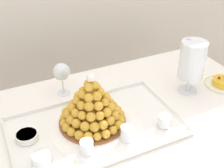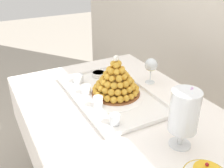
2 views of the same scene
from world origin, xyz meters
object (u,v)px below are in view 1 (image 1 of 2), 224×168
at_px(dessert_cup_mid_right, 164,121).
at_px(creme_brulee_ramekin, 27,136).
at_px(fruit_tart_plate, 222,83).
at_px(croquembouche, 92,105).
at_px(dessert_cup_mid_left, 87,147).
at_px(serving_tray, 96,127).
at_px(macaron_goblet, 192,61).
at_px(wine_glass, 62,73).
at_px(dessert_cup_centre, 127,134).
at_px(dessert_cup_left, 41,159).

xyz_separation_m(dessert_cup_mid_right, creme_brulee_ramekin, (-0.52, 0.16, -0.01)).
distance_m(dessert_cup_mid_right, fruit_tart_plate, 0.46).
bearing_deg(croquembouche, dessert_cup_mid_left, -119.16).
relative_size(dessert_cup_mid_left, creme_brulee_ramekin, 0.58).
xyz_separation_m(serving_tray, macaron_goblet, (0.51, 0.06, 0.16)).
bearing_deg(dessert_cup_mid_right, creme_brulee_ramekin, 162.56).
bearing_deg(croquembouche, wine_glass, 98.36).
xyz_separation_m(dessert_cup_centre, creme_brulee_ramekin, (-0.35, 0.17, -0.01)).
height_order(macaron_goblet, wine_glass, macaron_goblet).
relative_size(dessert_cup_mid_right, wine_glass, 0.31).
xyz_separation_m(dessert_cup_mid_left, dessert_cup_mid_right, (0.34, 0.00, -0.00)).
relative_size(croquembouche, dessert_cup_mid_right, 5.52).
height_order(serving_tray, fruit_tart_plate, fruit_tart_plate).
xyz_separation_m(serving_tray, dessert_cup_left, (-0.25, -0.10, 0.02)).
relative_size(dessert_cup_centre, macaron_goblet, 0.22).
xyz_separation_m(croquembouche, dessert_cup_left, (-0.25, -0.13, -0.07)).
bearing_deg(serving_tray, dessert_cup_centre, -55.96).
distance_m(dessert_cup_mid_left, dessert_cup_mid_right, 0.34).
xyz_separation_m(dessert_cup_centre, wine_glass, (-0.12, 0.42, 0.08)).
bearing_deg(wine_glass, serving_tray, -82.13).
xyz_separation_m(croquembouche, creme_brulee_ramekin, (-0.27, 0.02, -0.08)).
distance_m(dessert_cup_centre, creme_brulee_ramekin, 0.39).
bearing_deg(macaron_goblet, dessert_cup_mid_left, -163.37).
height_order(creme_brulee_ramekin, wine_glass, wine_glass).
distance_m(dessert_cup_left, dessert_cup_centre, 0.33).
bearing_deg(dessert_cup_centre, creme_brulee_ramekin, 154.07).
height_order(dessert_cup_centre, wine_glass, wine_glass).
bearing_deg(creme_brulee_ramekin, dessert_cup_left, -82.26).
distance_m(dessert_cup_left, dessert_cup_mid_left, 0.16).
bearing_deg(serving_tray, macaron_goblet, 7.11).
xyz_separation_m(dessert_cup_left, creme_brulee_ramekin, (-0.02, 0.15, -0.01)).
bearing_deg(dessert_cup_left, dessert_cup_mid_left, -5.35).
height_order(dessert_cup_left, macaron_goblet, macaron_goblet).
height_order(croquembouche, macaron_goblet, macaron_goblet).
bearing_deg(dessert_cup_mid_right, serving_tray, 156.08).
distance_m(dessert_cup_mid_left, creme_brulee_ramekin, 0.25).
bearing_deg(fruit_tart_plate, creme_brulee_ramekin, 178.50).
bearing_deg(serving_tray, dessert_cup_mid_right, -23.92).
bearing_deg(dessert_cup_mid_right, croquembouche, 150.36).
bearing_deg(dessert_cup_centre, dessert_cup_left, 176.64).
bearing_deg(croquembouche, dessert_cup_left, -151.89).
distance_m(dessert_cup_centre, fruit_tart_plate, 0.63).
distance_m(dessert_cup_mid_right, wine_glass, 0.51).
distance_m(serving_tray, creme_brulee_ramekin, 0.27).
relative_size(fruit_tart_plate, wine_glass, 1.10).
bearing_deg(dessert_cup_left, croquembouche, 28.11).
xyz_separation_m(dessert_cup_left, wine_glass, (0.21, 0.40, 0.09)).
height_order(serving_tray, creme_brulee_ramekin, creme_brulee_ramekin).
xyz_separation_m(dessert_cup_mid_right, macaron_goblet, (0.26, 0.18, 0.14)).
relative_size(croquembouche, dessert_cup_centre, 4.63).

